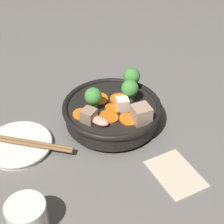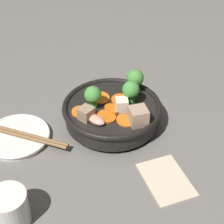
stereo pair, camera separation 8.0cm
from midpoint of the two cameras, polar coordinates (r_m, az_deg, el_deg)
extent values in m
plane|color=slate|center=(0.82, 2.77, -1.86)|extent=(3.00, 3.00, 0.00)
cylinder|color=black|center=(0.82, 2.78, -1.59)|extent=(0.11, 0.11, 0.01)
cylinder|color=black|center=(0.81, 2.83, -0.32)|extent=(0.20, 0.20, 0.04)
torus|color=black|center=(0.80, 2.87, 0.72)|extent=(0.21, 0.21, 0.01)
cylinder|color=brown|center=(0.80, 2.85, 0.15)|extent=(0.19, 0.19, 0.02)
cylinder|color=orange|center=(0.78, 2.76, 0.36)|extent=(0.05, 0.05, 0.01)
cylinder|color=orange|center=(0.81, 1.10, 2.03)|extent=(0.05, 0.05, 0.01)
cylinder|color=orange|center=(0.78, -2.01, -0.12)|extent=(0.04, 0.04, 0.01)
cylinder|color=orange|center=(0.81, 4.11, 1.80)|extent=(0.04, 0.04, 0.01)
cylinder|color=orange|center=(0.76, 2.11, -0.88)|extent=(0.05, 0.05, 0.01)
cylinder|color=orange|center=(0.76, 5.05, -1.44)|extent=(0.05, 0.05, 0.01)
cylinder|color=#59B84C|center=(0.78, 0.02, 1.18)|extent=(0.02, 0.02, 0.02)
sphere|color=#47933D|center=(0.77, 0.02, 2.58)|extent=(0.04, 0.04, 0.04)
cylinder|color=#59B84C|center=(0.80, 5.70, 1.89)|extent=(0.02, 0.02, 0.02)
sphere|color=#47933D|center=(0.79, 5.81, 3.30)|extent=(0.04, 0.04, 0.04)
cylinder|color=#59B84C|center=(0.84, 6.23, 3.70)|extent=(0.02, 0.02, 0.02)
sphere|color=#47933D|center=(0.82, 6.34, 5.10)|extent=(0.04, 0.04, 0.04)
cube|color=tan|center=(0.75, 7.08, -0.75)|extent=(0.04, 0.04, 0.04)
cube|color=#9E7F66|center=(0.75, -0.95, -0.37)|extent=(0.04, 0.04, 0.03)
cube|color=silver|center=(0.78, 4.42, 1.03)|extent=(0.03, 0.03, 0.03)
ellipsoid|color=#EA9E84|center=(0.75, 0.63, -1.31)|extent=(0.05, 0.05, 0.02)
cylinder|color=white|center=(0.80, -11.55, -3.89)|extent=(0.13, 0.13, 0.01)
torus|color=white|center=(0.79, -11.59, -3.63)|extent=(0.14, 0.14, 0.01)
cylinder|color=white|center=(0.64, -11.90, -14.36)|extent=(0.07, 0.07, 0.06)
cylinder|color=brown|center=(0.62, -12.13, -13.31)|extent=(0.06, 0.06, 0.00)
cube|color=beige|center=(0.72, 11.46, -10.14)|extent=(0.13, 0.10, 0.00)
cylinder|color=olive|center=(0.79, -11.51, -3.10)|extent=(0.11, 0.21, 0.01)
cylinder|color=olive|center=(0.79, -11.80, -3.45)|extent=(0.11, 0.21, 0.01)
camera|label=1|loc=(0.04, -87.16, 2.24)|focal=60.00mm
camera|label=2|loc=(0.04, 92.84, -2.24)|focal=60.00mm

